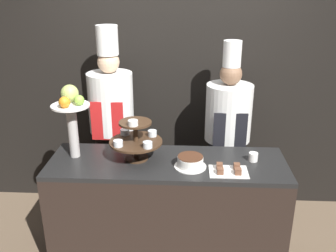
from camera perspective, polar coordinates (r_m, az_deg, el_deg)
The scene contains 9 objects.
wall_back at distance 3.62m, azimuth 0.74°, elevation 8.62°, with size 10.00×0.06×2.80m.
buffet_counter at distance 3.09m, azimuth -0.10°, elevation -12.98°, with size 1.81×0.59×0.91m.
tiered_stand at distance 2.83m, azimuth -4.94°, elevation -1.95°, with size 0.40×0.40×0.35m.
fruit_pedestal at distance 2.90m, azimuth -14.55°, elevation 2.39°, with size 0.29×0.29×0.56m.
cake_round at distance 2.76m, azimuth 3.42°, elevation -5.48°, with size 0.24×0.24×0.09m.
cup_white at distance 2.92m, azimuth 12.86°, elevation -4.61°, with size 0.07×0.07×0.07m.
cake_square_tray at distance 2.73m, azimuth 9.22°, elevation -6.65°, with size 0.28×0.19×0.05m.
chef_left at distance 3.43m, azimuth -8.55°, elevation 0.76°, with size 0.40×0.40×1.85m.
chef_center_left at distance 3.41m, azimuth 9.04°, elevation -0.76°, with size 0.41×0.41×1.73m.
Camera 1 is at (0.14, -2.25, 2.21)m, focal length 40.00 mm.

